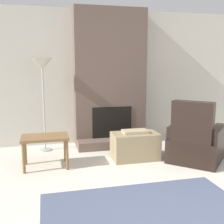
# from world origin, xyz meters

# --- Properties ---
(wall_back) EXTENTS (6.85, 0.06, 2.60)m
(wall_back) POSITION_xyz_m (0.00, 3.38, 1.30)
(wall_back) COLOR beige
(wall_back) RESTS_ON ground_plane
(fireplace) EXTENTS (1.38, 0.66, 2.60)m
(fireplace) POSITION_xyz_m (0.00, 3.16, 1.23)
(fireplace) COLOR brown
(fireplace) RESTS_ON ground_plane
(ottoman) EXTENTS (0.76, 0.45, 0.49)m
(ottoman) POSITION_xyz_m (0.19, 2.15, 0.23)
(ottoman) COLOR #998460
(ottoman) RESTS_ON ground_plane
(armchair) EXTENTS (1.15, 1.15, 1.01)m
(armchair) POSITION_xyz_m (1.09, 1.80, 0.30)
(armchair) COLOR black
(armchair) RESTS_ON ground_plane
(side_table) EXTENTS (0.70, 0.45, 0.49)m
(side_table) POSITION_xyz_m (-1.26, 2.11, 0.42)
(side_table) COLOR brown
(side_table) RESTS_ON ground_plane
(floor_lamp_left) EXTENTS (0.38, 0.38, 1.67)m
(floor_lamp_left) POSITION_xyz_m (-1.26, 3.00, 1.49)
(floor_lamp_left) COLOR #ADADB2
(floor_lamp_left) RESTS_ON ground_plane
(area_rug) EXTENTS (2.22, 1.29, 0.01)m
(area_rug) POSITION_xyz_m (-0.23, 0.51, 0.01)
(area_rug) COLOR #4C5670
(area_rug) RESTS_ON ground_plane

